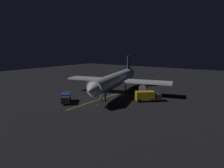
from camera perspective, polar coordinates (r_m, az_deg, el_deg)
ground_plane at (r=56.59m, az=1.16°, el=-3.29°), size 180.00×180.00×0.20m
apron_guide_stripe at (r=53.71m, az=-1.72°, el=-3.92°), size 0.86×29.25×0.01m
airliner at (r=56.24m, az=1.37°, el=1.34°), size 31.67×35.80×11.02m
baggage_truck at (r=49.50m, az=-13.58°, el=-4.07°), size 5.35×5.34×2.23m
catering_truck at (r=49.87m, az=10.38°, el=-3.62°), size 6.25×5.73×2.65m
ground_crew_worker at (r=49.46m, az=-3.27°, el=-4.14°), size 0.40×0.40×1.74m
traffic_cone_near_left at (r=53.84m, az=-13.63°, el=-3.91°), size 0.50×0.50×0.55m
traffic_cone_near_right at (r=45.71m, az=-4.22°, el=-6.20°), size 0.50×0.50×0.55m
traffic_cone_under_wing at (r=51.89m, az=-9.66°, el=-4.30°), size 0.50×0.50×0.55m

